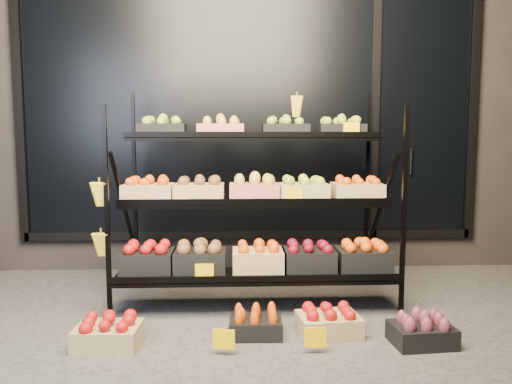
{
  "coord_description": "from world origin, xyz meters",
  "views": [
    {
      "loc": [
        -0.16,
        -3.22,
        1.27
      ],
      "look_at": [
        0.01,
        0.55,
        0.87
      ],
      "focal_mm": 35.0,
      "sensor_mm": 36.0,
      "label": 1
    }
  ],
  "objects_px": {
    "floor_crate_midright": "(328,321)",
    "display_rack": "(253,201)",
    "floor_crate_left": "(108,332)",
    "floor_crate_midleft": "(256,323)"
  },
  "relations": [
    {
      "from": "floor_crate_midright",
      "to": "display_rack",
      "type": "bearing_deg",
      "value": 116.43
    },
    {
      "from": "display_rack",
      "to": "floor_crate_midright",
      "type": "bearing_deg",
      "value": -56.95
    },
    {
      "from": "floor_crate_left",
      "to": "floor_crate_midleft",
      "type": "bearing_deg",
      "value": 11.24
    },
    {
      "from": "display_rack",
      "to": "floor_crate_midright",
      "type": "height_order",
      "value": "display_rack"
    },
    {
      "from": "floor_crate_midleft",
      "to": "floor_crate_midright",
      "type": "bearing_deg",
      "value": 0.95
    },
    {
      "from": "display_rack",
      "to": "floor_crate_midleft",
      "type": "height_order",
      "value": "display_rack"
    },
    {
      "from": "floor_crate_midleft",
      "to": "floor_crate_left",
      "type": "bearing_deg",
      "value": -170.61
    },
    {
      "from": "floor_crate_left",
      "to": "floor_crate_midright",
      "type": "height_order",
      "value": "same"
    },
    {
      "from": "floor_crate_left",
      "to": "floor_crate_midleft",
      "type": "xyz_separation_m",
      "value": [
        0.91,
        0.13,
        -0.01
      ]
    },
    {
      "from": "floor_crate_left",
      "to": "display_rack",
      "type": "bearing_deg",
      "value": 45.58
    }
  ]
}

